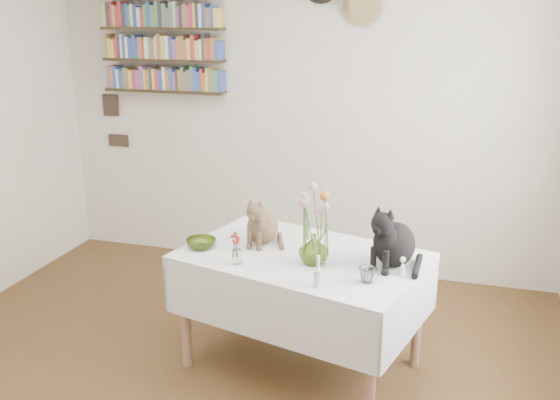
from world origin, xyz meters
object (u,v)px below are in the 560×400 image
(dining_table, at_px, (302,283))
(bookshelf_unit, at_px, (162,33))
(black_cat, at_px, (395,233))
(flower_vase, at_px, (314,249))
(tabby_cat, at_px, (262,218))

(dining_table, xyz_separation_m, bookshelf_unit, (-1.50, 1.40, 1.31))
(black_cat, relative_size, flower_vase, 2.13)
(dining_table, xyz_separation_m, flower_vase, (0.09, -0.10, 0.26))
(dining_table, distance_m, flower_vase, 0.29)
(bookshelf_unit, bearing_deg, black_cat, -34.59)
(black_cat, height_order, bookshelf_unit, bookshelf_unit)
(dining_table, bearing_deg, bookshelf_unit, 137.08)
(flower_vase, bearing_deg, dining_table, 131.65)
(tabby_cat, distance_m, bookshelf_unit, 2.03)
(tabby_cat, height_order, flower_vase, tabby_cat)
(dining_table, bearing_deg, black_cat, 1.06)
(dining_table, relative_size, flower_vase, 8.82)
(black_cat, bearing_deg, dining_table, -153.18)
(tabby_cat, height_order, bookshelf_unit, bookshelf_unit)
(tabby_cat, bearing_deg, bookshelf_unit, 139.26)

